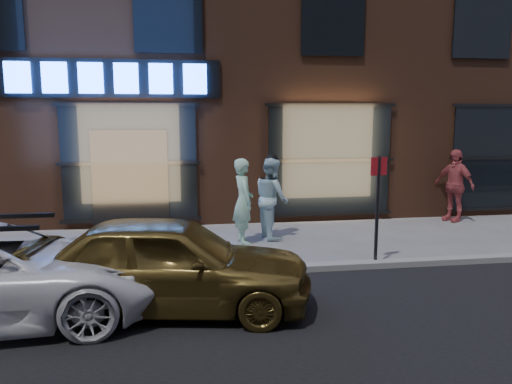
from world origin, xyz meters
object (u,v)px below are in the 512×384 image
at_px(gold_sedan, 169,263).
at_px(sign_post, 378,200).
at_px(man_bowtie, 243,201).
at_px(passerby, 454,185).
at_px(man_cap, 272,198).

height_order(gold_sedan, sign_post, sign_post).
distance_m(man_bowtie, passerby, 5.86).
bearing_deg(man_cap, man_bowtie, 106.73).
bearing_deg(man_bowtie, passerby, -85.09).
relative_size(passerby, gold_sedan, 0.46).
distance_m(gold_sedan, sign_post, 4.06).
xyz_separation_m(man_bowtie, sign_post, (2.21, -2.01, 0.31)).
height_order(man_cap, gold_sedan, man_cap).
bearing_deg(passerby, gold_sedan, -81.93).
bearing_deg(sign_post, gold_sedan, -168.73).
bearing_deg(gold_sedan, passerby, -45.87).
bearing_deg(man_cap, sign_post, -158.72).
height_order(man_cap, sign_post, sign_post).
bearing_deg(man_bowtie, man_cap, -70.76).
bearing_deg(gold_sedan, man_bowtie, -13.38).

